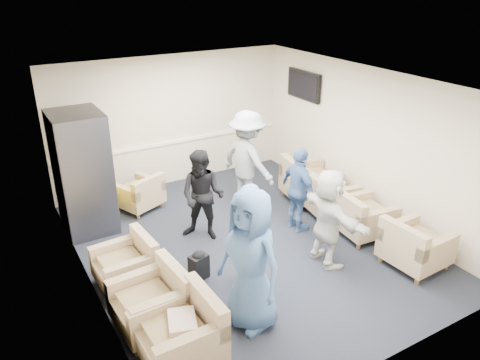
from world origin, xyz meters
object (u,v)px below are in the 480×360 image
armchair_left_near (184,334)px  vending_machine (83,173)px  person_back_left (203,196)px  person_front_right (329,218)px  armchair_left_mid (155,303)px  armchair_right_midnear (361,218)px  person_back_right (247,160)px  armchair_left_far (129,265)px  armchair_corner (140,194)px  person_front_left (251,260)px  person_mid_right (299,190)px  armchair_right_midfar (326,196)px  person_mid_left (247,239)px  armchair_right_near (413,247)px  armchair_right_far (307,183)px

armchair_left_near → vending_machine: vending_machine is taller
person_back_left → person_front_right: 2.09m
armchair_left_near → armchair_left_mid: size_ratio=0.98×
armchair_right_midnear → person_back_right: (-1.11, 1.92, 0.61)m
armchair_left_far → armchair_corner: 2.37m
person_front_left → armchair_right_midnear: bearing=92.1°
armchair_right_midnear → person_front_left: bearing=114.2°
person_mid_right → armchair_right_midfar: bearing=-72.6°
person_mid_left → person_back_right: bearing=143.8°
armchair_left_mid → armchair_right_midfar: armchair_left_mid is taller
armchair_left_near → person_mid_left: person_mid_left is taller
armchair_left_near → armchair_right_near: size_ratio=1.01×
armchair_left_near → armchair_right_near: bearing=88.2°
armchair_right_midnear → vending_machine: 4.79m
armchair_left_near → person_back_right: 4.03m
armchair_right_near → person_back_left: (-2.36, 2.39, 0.45)m
vending_machine → armchair_left_mid: bearing=-88.2°
armchair_left_near → armchair_left_far: bearing=-177.9°
armchair_corner → vending_machine: (-1.02, -0.22, 0.75)m
person_mid_left → person_mid_right: 1.91m
armchair_right_midnear → armchair_right_midfar: armchair_right_midfar is taller
armchair_left_mid → person_back_left: 2.28m
person_mid_left → person_back_right: 2.56m
person_front_left → person_back_right: (1.67, 2.84, 0.00)m
armchair_right_far → person_front_right: 2.19m
armchair_left_near → vending_machine: bearing=-178.4°
armchair_left_mid → armchair_right_midnear: 3.86m
armchair_left_mid → person_back_right: size_ratio=0.48×
armchair_left_near → armchair_right_far: (3.79, 2.59, 0.02)m
person_back_left → armchair_right_midnear: bearing=16.1°
armchair_right_near → armchair_right_midnear: 1.10m
armchair_right_midfar → person_front_left: size_ratio=0.52×
armchair_left_far → person_mid_left: size_ratio=0.52×
person_front_left → person_mid_left: size_ratio=1.18×
armchair_left_mid → armchair_right_near: armchair_left_mid is taller
armchair_right_near → armchair_right_midnear: size_ratio=0.96×
person_front_right → armchair_right_midnear: bearing=-68.3°
armchair_corner → person_front_left: bearing=69.5°
armchair_right_far → person_front_right: person_front_right is taller
armchair_right_midnear → armchair_corner: 4.08m
armchair_right_midfar → armchair_right_near: bearing=-171.0°
armchair_left_mid → vending_machine: bearing=178.0°
person_mid_right → armchair_right_far: bearing=-44.2°
armchair_corner → armchair_right_midnear: bearing=113.0°
armchair_right_midnear → vending_machine: vending_machine is taller
armchair_right_far → armchair_left_near: bearing=134.1°
vending_machine → person_back_left: bearing=-39.9°
armchair_right_far → armchair_right_midnear: bearing=-171.6°
person_front_left → person_mid_left: bearing=135.7°
person_back_left → person_back_right: (1.24, 0.62, 0.17)m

